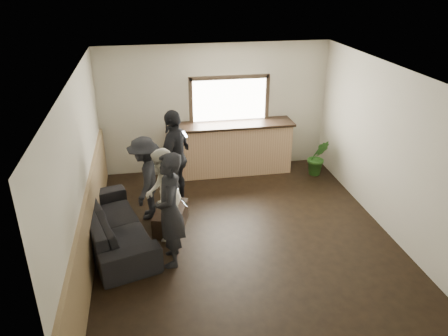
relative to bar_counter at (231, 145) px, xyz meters
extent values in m
cube|color=black|center=(-0.30, -2.70, -0.64)|extent=(5.00, 6.00, 0.01)
cube|color=silver|center=(-0.30, -2.70, 2.16)|extent=(5.00, 6.00, 0.01)
cube|color=beige|center=(-0.30, 0.30, 0.76)|extent=(5.00, 0.01, 2.80)
cube|color=beige|center=(-0.30, -5.70, 0.76)|extent=(5.00, 0.01, 2.80)
cube|color=beige|center=(-2.80, -2.70, 0.76)|extent=(0.01, 6.00, 2.80)
cube|color=beige|center=(2.20, -2.70, 0.76)|extent=(0.01, 6.00, 2.80)
cube|color=#9A7E57|center=(-2.77, -2.70, -0.09)|extent=(0.06, 5.90, 1.10)
cube|color=tan|center=(0.00, -0.02, -0.09)|extent=(2.60, 0.60, 1.10)
cube|color=black|center=(0.00, -0.02, 0.48)|extent=(2.70, 0.68, 0.05)
cube|color=white|center=(0.00, 0.26, 0.96)|extent=(1.60, 0.06, 0.90)
cube|color=#3F3326|center=(0.00, 0.23, 1.45)|extent=(1.72, 0.08, 0.08)
cube|color=#3F3326|center=(-0.84, 0.23, 0.96)|extent=(0.08, 0.08, 1.06)
cube|color=#3F3326|center=(0.84, 0.23, 0.96)|extent=(0.08, 0.08, 1.06)
imported|color=black|center=(-2.45, -2.40, -0.30)|extent=(1.52, 2.49, 0.68)
cube|color=black|center=(-1.50, -2.12, -0.45)|extent=(0.70, 0.95, 0.38)
imported|color=silver|center=(-1.59, -1.96, -0.21)|extent=(0.16, 0.16, 0.10)
imported|color=silver|center=(-1.41, -2.33, -0.22)|extent=(0.13, 0.13, 0.09)
imported|color=#2D6623|center=(1.85, -0.50, -0.23)|extent=(0.50, 0.42, 0.82)
imported|color=black|center=(-1.54, -3.10, 0.28)|extent=(0.48, 0.69, 1.83)
cube|color=black|center=(-1.32, -3.11, 0.39)|extent=(0.10, 0.08, 0.12)
cube|color=silver|center=(-1.32, -3.11, 0.40)|extent=(0.08, 0.07, 0.11)
imported|color=beige|center=(-1.62, -2.36, 0.15)|extent=(0.69, 0.84, 1.59)
cube|color=black|center=(-1.40, -2.39, 0.32)|extent=(0.10, 0.08, 0.12)
cube|color=silver|center=(-1.40, -2.39, 0.32)|extent=(0.08, 0.07, 0.11)
imported|color=black|center=(-1.89, -1.64, 0.14)|extent=(0.72, 1.08, 1.55)
cube|color=black|center=(-1.67, -1.68, 0.35)|extent=(0.10, 0.09, 0.12)
cube|color=silver|center=(-1.67, -1.68, 0.35)|extent=(0.09, 0.07, 0.11)
imported|color=black|center=(-1.31, -1.18, 0.30)|extent=(0.93, 1.19, 1.88)
cube|color=black|center=(-1.12, -1.28, 0.79)|extent=(0.11, 0.11, 0.12)
cube|color=silver|center=(-1.12, -1.29, 0.79)|extent=(0.10, 0.09, 0.11)
camera|label=1|loc=(-1.76, -8.79, 3.58)|focal=35.00mm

